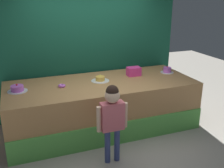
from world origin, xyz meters
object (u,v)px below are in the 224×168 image
Objects in this scene: pink_box at (134,71)px; cake_center at (100,79)px; cake_right at (167,70)px; donut at (62,86)px; child_figure at (112,114)px; cake_left at (17,89)px.

pink_box is 0.77× the size of cake_center.
cake_right is at bearing -4.50° from pink_box.
donut is (-1.44, -0.17, -0.06)m from pink_box.
pink_box is 0.72m from cake_right.
cake_left is (-1.23, 1.14, 0.15)m from child_figure.
cake_center reaches higher than cake_right.
cake_right is (1.44, 0.04, 0.01)m from cake_center.
pink_box is at bearing 53.91° from child_figure.
pink_box reaches higher than cake_center.
cake_center reaches higher than cake_left.
child_figure is 9.46× the size of donut.
pink_box is 0.80× the size of cake_left.
cake_right is at bearing 36.43° from child_figure.
cake_center is (-0.72, -0.09, -0.05)m from pink_box.
donut is (-0.51, 1.10, 0.12)m from child_figure.
child_figure is 1.22m from donut.
child_figure is 4.58× the size of cake_right.
child_figure is at bearing -65.03° from donut.
cake_center is 1.44m from cake_right.
pink_box is (0.93, 1.27, 0.19)m from child_figure.
donut is 2.16m from cake_right.
cake_left is at bearing -176.53° from pink_box.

